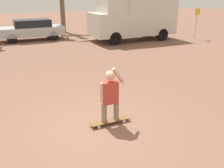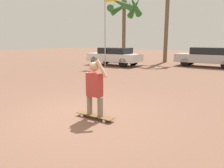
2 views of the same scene
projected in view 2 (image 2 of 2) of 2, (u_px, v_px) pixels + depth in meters
The scene contains 7 objects.
ground_plane at pixel (84, 116), 5.79m from camera, with size 80.00×80.00×0.00m, color brown.
skateboard at pixel (95, 116), 5.59m from camera, with size 1.08×0.23×0.10m.
person_skateboarder at pixel (94, 86), 5.44m from camera, with size 0.66×0.24×1.43m.
parked_car_silver at pixel (208, 57), 16.33m from camera, with size 4.51×1.74×1.45m.
parked_car_white at pixel (114, 56), 17.30m from camera, with size 4.30×1.74×1.40m.
palm_tree_far_left at pixel (125, 9), 22.72m from camera, with size 3.89×3.92×6.44m.
flagpole at pixel (106, 23), 16.20m from camera, with size 1.12×0.12×5.50m.
Camera 2 is at (3.75, -4.11, 1.97)m, focal length 35.00 mm.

